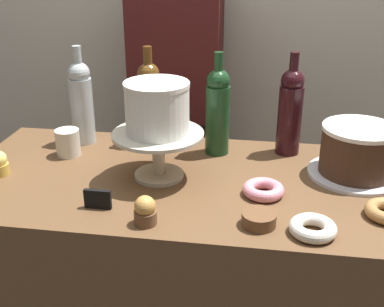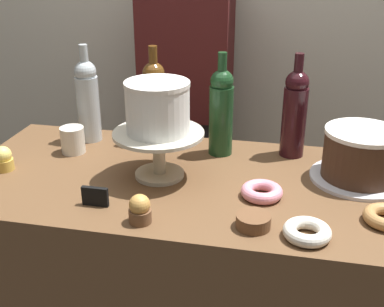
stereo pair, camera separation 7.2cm
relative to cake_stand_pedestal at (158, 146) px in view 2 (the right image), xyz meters
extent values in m
cube|color=beige|center=(0.10, 0.90, 0.30)|extent=(6.00, 0.05, 2.60)
cube|color=brown|center=(0.10, 0.00, -0.55)|extent=(1.36, 0.64, 0.90)
cylinder|color=beige|center=(0.00, 0.00, -0.09)|extent=(0.14, 0.14, 0.01)
cylinder|color=beige|center=(0.00, 0.00, -0.03)|extent=(0.04, 0.04, 0.12)
cylinder|color=beige|center=(0.00, 0.00, 0.04)|extent=(0.26, 0.26, 0.01)
cylinder|color=white|center=(0.00, 0.00, 0.11)|extent=(0.18, 0.18, 0.13)
cylinder|color=white|center=(0.00, 0.00, 0.18)|extent=(0.18, 0.18, 0.01)
cylinder|color=silver|center=(0.56, 0.10, -0.09)|extent=(0.27, 0.27, 0.01)
cylinder|color=#3D2619|center=(0.56, 0.10, -0.02)|extent=(0.21, 0.21, 0.13)
cylinder|color=white|center=(0.56, 0.10, 0.05)|extent=(0.21, 0.21, 0.01)
cylinder|color=#B2BCC1|center=(-0.31, 0.23, 0.02)|extent=(0.08, 0.08, 0.22)
sphere|color=#B2BCC1|center=(-0.31, 0.23, 0.14)|extent=(0.07, 0.07, 0.07)
cylinder|color=#B2BCC1|center=(-0.31, 0.23, 0.19)|extent=(0.03, 0.03, 0.08)
cylinder|color=#193D1E|center=(0.15, 0.21, 0.02)|extent=(0.08, 0.08, 0.22)
sphere|color=#193D1E|center=(0.15, 0.21, 0.14)|extent=(0.07, 0.07, 0.07)
cylinder|color=#193D1E|center=(0.15, 0.21, 0.19)|extent=(0.03, 0.03, 0.08)
cylinder|color=black|center=(0.37, 0.24, 0.02)|extent=(0.08, 0.08, 0.22)
sphere|color=black|center=(0.37, 0.24, 0.14)|extent=(0.07, 0.07, 0.07)
cylinder|color=black|center=(0.37, 0.24, 0.19)|extent=(0.03, 0.03, 0.08)
cylinder|color=#5B3814|center=(-0.08, 0.25, 0.02)|extent=(0.08, 0.08, 0.22)
sphere|color=#5B3814|center=(-0.08, 0.25, 0.14)|extent=(0.07, 0.07, 0.07)
cylinder|color=#5B3814|center=(-0.08, 0.25, 0.19)|extent=(0.03, 0.03, 0.08)
cylinder|color=brown|center=(0.02, -0.25, -0.08)|extent=(0.06, 0.06, 0.03)
sphere|color=#CC9347|center=(0.02, -0.25, -0.05)|extent=(0.05, 0.05, 0.05)
cylinder|color=gold|center=(-0.46, -0.05, -0.08)|extent=(0.06, 0.06, 0.03)
sphere|color=#EFDB6B|center=(-0.46, -0.05, -0.05)|extent=(0.05, 0.05, 0.05)
torus|color=pink|center=(0.30, -0.06, -0.08)|extent=(0.11, 0.11, 0.03)
torus|color=silver|center=(0.42, -0.24, -0.08)|extent=(0.11, 0.11, 0.03)
cylinder|color=brown|center=(0.29, -0.22, -0.09)|extent=(0.08, 0.08, 0.01)
cylinder|color=brown|center=(0.29, -0.22, -0.08)|extent=(0.08, 0.08, 0.01)
cylinder|color=brown|center=(0.29, -0.22, -0.07)|extent=(0.08, 0.08, 0.01)
cube|color=black|center=(-0.12, -0.20, -0.07)|extent=(0.07, 0.01, 0.05)
cylinder|color=silver|center=(-0.32, 0.11, -0.05)|extent=(0.08, 0.08, 0.08)
cube|color=black|center=(-0.07, 0.69, -0.57)|extent=(0.28, 0.18, 0.85)
cube|color=#4C1919|center=(-0.07, 0.69, 0.13)|extent=(0.36, 0.22, 0.55)
camera|label=1|loc=(0.29, -1.24, 0.54)|focal=45.86mm
camera|label=2|loc=(0.36, -1.23, 0.54)|focal=45.86mm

